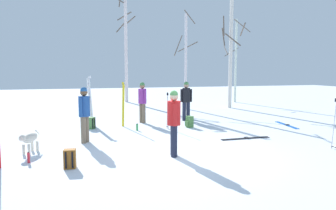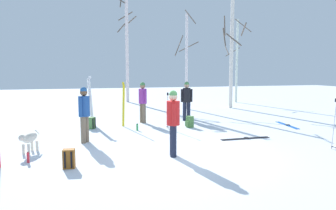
# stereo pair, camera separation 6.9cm
# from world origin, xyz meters

# --- Properties ---
(ground_plane) EXTENTS (60.00, 60.00, 0.00)m
(ground_plane) POSITION_xyz_m (0.00, 0.00, 0.00)
(ground_plane) COLOR white
(person_0) EXTENTS (0.34, 0.49, 1.72)m
(person_0) POSITION_xyz_m (-0.03, 4.94, 0.98)
(person_0) COLOR #72604C
(person_0) RESTS_ON ground_plane
(person_1) EXTENTS (0.34, 0.47, 1.72)m
(person_1) POSITION_xyz_m (-2.40, 1.86, 0.98)
(person_1) COLOR #72604C
(person_1) RESTS_ON ground_plane
(person_2) EXTENTS (0.34, 0.51, 1.72)m
(person_2) POSITION_xyz_m (-0.18, -0.29, 0.98)
(person_2) COLOR #1E2338
(person_2) RESTS_ON ground_plane
(person_3) EXTENTS (0.52, 0.34, 1.72)m
(person_3) POSITION_xyz_m (1.92, 4.98, 0.98)
(person_3) COLOR #1E2338
(person_3) RESTS_ON ground_plane
(dog) EXTENTS (0.45, 0.84, 0.57)m
(dog) POSITION_xyz_m (-3.85, 0.99, 0.39)
(dog) COLOR beige
(dog) RESTS_ON ground_plane
(ski_pair_planted_0) EXTENTS (0.24, 0.14, 1.98)m
(ski_pair_planted_0) POSITION_xyz_m (-2.16, 4.91, 0.99)
(ski_pair_planted_0) COLOR white
(ski_pair_planted_0) RESTS_ON ground_plane
(ski_pair_planted_2) EXTENTS (0.11, 0.19, 1.76)m
(ski_pair_planted_2) POSITION_xyz_m (-0.92, 4.26, 0.87)
(ski_pair_planted_2) COLOR yellow
(ski_pair_planted_2) RESTS_ON ground_plane
(ski_pair_lying_0) EXTENTS (1.70, 0.19, 0.05)m
(ski_pair_lying_0) POSITION_xyz_m (2.65, 1.05, 0.01)
(ski_pair_lying_0) COLOR black
(ski_pair_lying_0) RESTS_ON ground_plane
(ski_pair_lying_1) EXTENTS (0.41, 1.69, 0.05)m
(ski_pair_lying_1) POSITION_xyz_m (5.47, 2.82, 0.01)
(ski_pair_lying_1) COLOR blue
(ski_pair_lying_1) RESTS_ON ground_plane
(ski_poles_0) EXTENTS (0.07, 0.22, 1.44)m
(ski_poles_0) POSITION_xyz_m (4.36, -0.84, 0.77)
(ski_poles_0) COLOR #B2B2BC
(ski_poles_0) RESTS_ON ground_plane
(ski_poles_1) EXTENTS (0.07, 0.21, 1.38)m
(ski_poles_1) POSITION_xyz_m (0.64, 3.38, 0.74)
(ski_poles_1) COLOR #B2B2BC
(ski_poles_1) RESTS_ON ground_plane
(backpack_0) EXTENTS (0.33, 0.31, 0.44)m
(backpack_0) POSITION_xyz_m (1.54, 3.42, 0.21)
(backpack_0) COLOR #4C7F3F
(backpack_0) RESTS_ON ground_plane
(backpack_1) EXTENTS (0.34, 0.34, 0.44)m
(backpack_1) POSITION_xyz_m (-2.17, 4.11, 0.21)
(backpack_1) COLOR #4C7F3F
(backpack_1) RESTS_ON ground_plane
(backpack_2) EXTENTS (0.28, 0.31, 0.44)m
(backpack_2) POSITION_xyz_m (-2.75, -0.63, 0.21)
(backpack_2) COLOR #99591E
(backpack_2) RESTS_ON ground_plane
(water_bottle_0) EXTENTS (0.06, 0.06, 0.28)m
(water_bottle_0) POSITION_xyz_m (-3.73, 0.05, 0.13)
(water_bottle_0) COLOR red
(water_bottle_0) RESTS_ON ground_plane
(water_bottle_1) EXTENTS (0.07, 0.07, 0.26)m
(water_bottle_1) POSITION_xyz_m (-0.54, 3.34, 0.12)
(water_bottle_1) COLOR green
(water_bottle_1) RESTS_ON ground_plane
(birch_tree_0) EXTENTS (1.59, 1.58, 7.95)m
(birch_tree_0) POSITION_xyz_m (0.44, 13.56, 4.14)
(birch_tree_0) COLOR silver
(birch_tree_0) RESTS_ON ground_plane
(birch_tree_1) EXTENTS (1.52, 1.28, 5.45)m
(birch_tree_1) POSITION_xyz_m (3.21, 8.93, 2.77)
(birch_tree_1) COLOR silver
(birch_tree_1) RESTS_ON ground_plane
(birch_tree_2) EXTENTS (1.47, 1.45, 6.20)m
(birch_tree_2) POSITION_xyz_m (5.87, 8.73, 3.22)
(birch_tree_2) COLOR silver
(birch_tree_2) RESTS_ON ground_plane
(birch_tree_3) EXTENTS (1.62, 1.62, 5.59)m
(birch_tree_3) POSITION_xyz_m (7.63, 11.49, 2.90)
(birch_tree_3) COLOR silver
(birch_tree_3) RESTS_ON ground_plane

